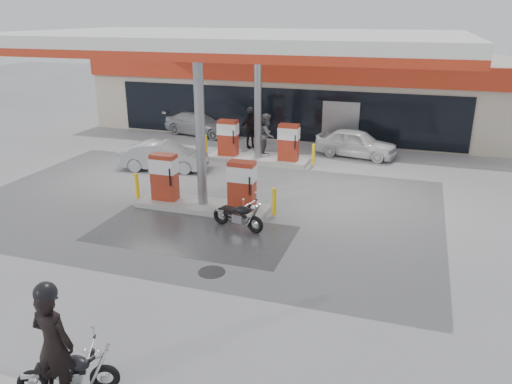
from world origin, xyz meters
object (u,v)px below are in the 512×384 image
parked_car_left (201,124)px  parked_car_right (489,136)px  main_motorcycle (70,374)px  pump_island_far (258,146)px  hatchback_silver (164,156)px  pump_island_near (203,189)px  biker_main (54,344)px  attendant (267,135)px  sedan_white (356,143)px  parked_motorcycle (239,216)px  biker_walking (250,129)px

parked_car_left → parked_car_right: parked_car_left is taller
main_motorcycle → pump_island_far: bearing=70.7°
parked_car_right → hatchback_silver: bearing=104.9°
pump_island_near → main_motorcycle: (1.38, -8.71, -0.32)m
biker_main → parked_car_right: biker_main is taller
attendant → parked_car_right: attendant is taller
sedan_white → parked_car_left: bearing=88.3°
biker_main → pump_island_far: bearing=-85.0°
pump_island_far → parked_motorcycle: size_ratio=2.87×
parked_motorcycle → sedan_white: 9.70m
pump_island_far → biker_main: biker_main is taller
pump_island_near → hatchback_silver: (-3.36, 3.60, -0.11)m
pump_island_far → attendant: attendant is taller
pump_island_far → main_motorcycle: 14.78m
pump_island_near → sedan_white: pump_island_near is taller
sedan_white → parked_car_right: 7.08m
sedan_white → parked_car_left: size_ratio=0.87×
sedan_white → pump_island_far: bearing=128.9°
biker_main → attendant: bearing=-85.7°
pump_island_far → attendant: size_ratio=2.60×
main_motorcycle → pump_island_near: bearing=74.3°
sedan_white → hatchback_silver: bearing=132.2°
attendant → parked_car_right: (9.90, 5.00, -0.46)m
parked_car_left → pump_island_far: bearing=-118.4°
biker_main → main_motorcycle: bearing=-154.0°
pump_island_far → biker_main: bearing=-85.3°
parked_car_right → biker_main: bearing=139.9°
pump_island_near → biker_walking: bearing=97.7°
main_motorcycle → attendant: bearing=69.9°
pump_island_far → biker_walking: biker_walking is taller
main_motorcycle → sedan_white: (2.65, 16.91, 0.24)m
hatchback_silver → biker_walking: (2.25, 4.60, 0.34)m
sedan_white → parked_car_right: bearing=-47.3°
biker_main → parked_motorcycle: size_ratio=1.14×
main_motorcycle → parked_car_right: 22.44m
biker_main → parked_car_right: 22.58m
parked_motorcycle → hatchback_silver: (-5.07, 4.81, 0.18)m
sedan_white → attendant: attendant is taller
parked_car_left → biker_main: bearing=-149.9°
parked_car_left → main_motorcycle: bearing=-149.3°
parked_motorcycle → biker_walking: size_ratio=0.95×
sedan_white → parked_car_right: size_ratio=0.97×
attendant → parked_car_right: bearing=-67.2°
biker_main → parked_car_right: (8.79, 20.80, -0.49)m
attendant → biker_walking: (-1.21, 1.20, -0.05)m
pump_island_far → parked_motorcycle: bearing=-76.6°
sedan_white → hatchback_silver: sedan_white is taller
hatchback_silver → biker_walking: size_ratio=1.93×
pump_island_far → biker_walking: (-1.10, 2.20, 0.23)m
parked_motorcycle → hatchback_silver: 7.00m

